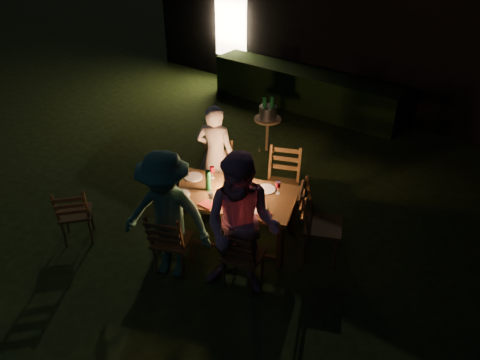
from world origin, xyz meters
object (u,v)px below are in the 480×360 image
Objects in this scene: person_opp_right at (242,227)px; lantern at (232,181)px; side_table at (268,122)px; bottle_bucket_a at (264,110)px; person_opp_left at (167,217)px; dining_table at (227,198)px; chair_end at (320,236)px; chair_spare at (77,222)px; ice_bucket at (268,112)px; chair_near_right at (243,265)px; person_house_side at (216,155)px; chair_near_left at (172,250)px; bottle_table at (208,181)px; chair_far_right at (281,195)px; chair_far_left at (215,184)px; bottle_bucket_b at (272,110)px.

person_opp_right is 0.96m from lantern.
bottle_bucket_a is (-0.05, -0.04, 0.23)m from side_table.
lantern is at bearing -66.37° from side_table.
person_opp_left is 5.21× the size of bottle_bucket_a.
person_opp_left is at bearing -118.76° from dining_table.
chair_end is at bearing -41.15° from bottle_bucket_a.
chair_spare is at bearing -161.95° from dining_table.
person_opp_right is 5.96× the size of ice_bucket.
side_table is at bearing 106.47° from chair_near_right.
chair_near_left is at bearing 90.05° from person_house_side.
chair_near_right is 1.19m from bottle_table.
person_opp_right is 5.11× the size of lantern.
person_opp_left is 4.77× the size of lantern.
person_house_side is at bearing 126.20° from chair_near_right.
bottle_bucket_a is at bearing -141.34° from ice_bucket.
side_table is (-1.23, 1.45, 0.25)m from chair_far_right.
chair_far_left is (-0.52, 1.45, 0.00)m from chair_near_left.
lantern reaches higher than chair_far_right.
chair_far_right is at bearing -47.70° from bottle_bucket_a.
chair_spare reaches higher than dining_table.
chair_end reaches higher than side_table.
chair_far_left is 1.00m from chair_far_right.
person_opp_right is at bearing -45.58° from lantern.
person_opp_left is 5.56× the size of ice_bucket.
chair_end is (0.47, 0.99, 0.03)m from chair_near_right.
chair_far_right is 1.10m from person_house_side.
chair_spare is 2.83× the size of bottle_bucket_a.
dining_table is 0.96m from chair_far_left.
chair_far_left is (-0.68, 0.57, -0.36)m from dining_table.
chair_end is at bearing 17.21° from lantern.
bottle_bucket_a is at bearing -70.88° from chair_far_right.
chair_far_right is 1.96m from bottle_bucket_b.
person_opp_left is (0.02, -0.05, 0.54)m from chair_near_left.
lantern is 1.25× the size of bottle_table.
dining_table is 0.24m from lantern.
person_house_side is 4.80× the size of bottle_bucket_a.
person_house_side is at bearing -120.43° from chair_end.
bottle_bucket_a is at bearing 85.40° from person_opp_left.
person_opp_left is (-0.15, -0.92, 0.18)m from dining_table.
bottle_bucket_b is at bearing 79.35° from chair_near_left.
lantern is (1.60, 1.28, 0.61)m from chair_spare.
chair_near_right reaches higher than ice_bucket.
dining_table is 1.26× the size of person_house_side.
chair_near_right is at bearing 82.80° from chair_far_right.
bottle_table is 0.88× the size of bottle_bucket_a.
person_opp_left is at bearing 87.13° from chair_far_left.
chair_near_left is 1.84m from chair_end.
person_opp_left reaches higher than side_table.
bottle_table is 0.93× the size of ice_bucket.
chair_near_right is 3.47× the size of bottle_table.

